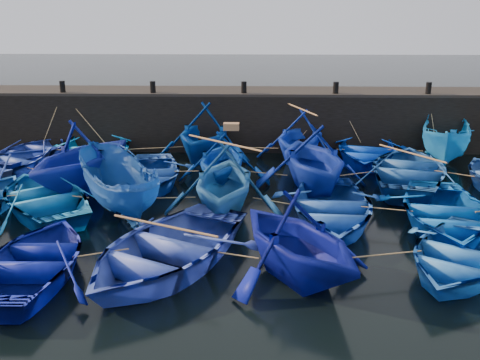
{
  "coord_description": "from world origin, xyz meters",
  "views": [
    {
      "loc": [
        0.45,
        -13.81,
        6.26
      ],
      "look_at": [
        0.0,
        3.2,
        0.7
      ],
      "focal_mm": 40.0,
      "sensor_mm": 36.0,
      "label": 1
    }
  ],
  "objects": [
    {
      "name": "ground",
      "position": [
        0.0,
        0.0,
        0.0
      ],
      "size": [
        120.0,
        120.0,
        0.0
      ],
      "primitive_type": "plane",
      "color": "black",
      "rests_on": "ground"
    },
    {
      "name": "quay_wall",
      "position": [
        0.0,
        10.5,
        1.25
      ],
      "size": [
        26.0,
        2.5,
        2.5
      ],
      "primitive_type": "cube",
      "color": "black",
      "rests_on": "ground"
    },
    {
      "name": "quay_top",
      "position": [
        0.0,
        10.5,
        2.56
      ],
      "size": [
        26.0,
        2.5,
        0.12
      ],
      "primitive_type": "cube",
      "color": "black",
      "rests_on": "quay_wall"
    },
    {
      "name": "bollard_0",
      "position": [
        -8.0,
        9.6,
        2.87
      ],
      "size": [
        0.24,
        0.24,
        0.5
      ],
      "primitive_type": "cylinder",
      "color": "black",
      "rests_on": "quay_top"
    },
    {
      "name": "bollard_1",
      "position": [
        -4.0,
        9.6,
        2.87
      ],
      "size": [
        0.24,
        0.24,
        0.5
      ],
      "primitive_type": "cylinder",
      "color": "black",
      "rests_on": "quay_top"
    },
    {
      "name": "bollard_2",
      "position": [
        0.0,
        9.6,
        2.87
      ],
      "size": [
        0.24,
        0.24,
        0.5
      ],
      "primitive_type": "cylinder",
      "color": "black",
      "rests_on": "quay_top"
    },
    {
      "name": "bollard_3",
      "position": [
        4.0,
        9.6,
        2.87
      ],
      "size": [
        0.24,
        0.24,
        0.5
      ],
      "primitive_type": "cylinder",
      "color": "black",
      "rests_on": "quay_top"
    },
    {
      "name": "bollard_4",
      "position": [
        8.0,
        9.6,
        2.87
      ],
      "size": [
        0.24,
        0.24,
        0.5
      ],
      "primitive_type": "cylinder",
      "color": "black",
      "rests_on": "quay_top"
    },
    {
      "name": "boat_0",
      "position": [
        -8.77,
        7.47,
        0.47
      ],
      "size": [
        4.23,
        5.2,
        0.95
      ],
      "primitive_type": "imported",
      "rotation": [
        0.0,
        0.0,
        2.91
      ],
      "color": "navy",
      "rests_on": "ground"
    },
    {
      "name": "boat_1",
      "position": [
        -6.09,
        7.57,
        0.58
      ],
      "size": [
        5.6,
        6.59,
        1.16
      ],
      "primitive_type": "imported",
      "rotation": [
        0.0,
        0.0,
        0.33
      ],
      "color": "blue",
      "rests_on": "ground"
    },
    {
      "name": "boat_2",
      "position": [
        -1.65,
        8.16,
        1.21
      ],
      "size": [
        4.51,
        5.06,
        2.42
      ],
      "primitive_type": "imported",
      "rotation": [
        0.0,
        0.0,
        -0.12
      ],
      "color": "navy",
      "rests_on": "ground"
    },
    {
      "name": "boat_3",
      "position": [
        2.39,
        7.99,
        1.1
      ],
      "size": [
        4.75,
        5.11,
        2.2
      ],
      "primitive_type": "imported",
      "rotation": [
        0.0,
        0.0,
        -0.33
      ],
      "color": "#1033D3",
      "rests_on": "ground"
    },
    {
      "name": "boat_4",
      "position": [
        5.14,
        7.88,
        0.53
      ],
      "size": [
        4.77,
        5.84,
        1.06
      ],
      "primitive_type": "imported",
      "rotation": [
        0.0,
        0.0,
        -0.24
      ],
      "color": "#0029A6",
      "rests_on": "ground"
    },
    {
      "name": "boat_5",
      "position": [
        8.35,
        7.7,
        0.98
      ],
      "size": [
        3.45,
        5.43,
        1.97
      ],
      "primitive_type": "imported",
      "rotation": [
        0.0,
        0.0,
        -0.33
      ],
      "color": "blue",
      "rests_on": "ground"
    },
    {
      "name": "boat_7",
      "position": [
        -5.5,
        4.02,
        1.29
      ],
      "size": [
        5.87,
        6.21,
        2.58
      ],
      "primitive_type": "imported",
      "rotation": [
        0.0,
        0.0,
        2.72
      ],
      "color": "navy",
      "rests_on": "ground"
    },
    {
      "name": "boat_8",
      "position": [
        -3.32,
        4.59,
        0.47
      ],
      "size": [
        3.81,
        4.94,
        0.95
      ],
      "primitive_type": "imported",
      "rotation": [
        0.0,
        0.0,
        0.12
      ],
      "color": "#1D49A3",
      "rests_on": "ground"
    },
    {
      "name": "boat_9",
      "position": [
        -0.65,
        4.67,
        1.04
      ],
      "size": [
        3.59,
        4.11,
        2.08
      ],
      "primitive_type": "imported",
      "rotation": [
        0.0,
        0.0,
        3.1
      ],
      "color": "#05389B",
      "rests_on": "ground"
    },
    {
      "name": "boat_10",
      "position": [
        2.55,
        4.23,
        1.23
      ],
      "size": [
        4.78,
        5.3,
        2.46
      ],
      "primitive_type": "imported",
      "rotation": [
        0.0,
        0.0,
        3.32
      ],
      "color": "navy",
      "rests_on": "ground"
    },
    {
      "name": "boat_11",
      "position": [
        6.14,
        4.96,
        0.58
      ],
      "size": [
        5.38,
        6.49,
        1.16
      ],
      "primitive_type": "imported",
      "rotation": [
        0.0,
        0.0,
        2.87
      ],
      "color": "navy",
      "rests_on": "ground"
    },
    {
      "name": "boat_14",
      "position": [
        -6.15,
        1.9,
        0.52
      ],
      "size": [
        5.83,
        6.15,
        1.04
      ],
      "primitive_type": "imported",
      "rotation": [
        0.0,
        0.0,
        3.77
      ],
      "color": "#0D5EA7",
      "rests_on": "ground"
    },
    {
      "name": "boat_15",
      "position": [
        -3.78,
        1.74,
        0.94
      ],
      "size": [
        4.07,
        5.14,
        1.89
      ],
      "primitive_type": "imported",
      "rotation": [
        0.0,
        0.0,
        3.68
      ],
      "color": "navy",
      "rests_on": "ground"
    },
    {
      "name": "boat_16",
      "position": [
        -0.46,
        1.89,
        1.14
      ],
      "size": [
        3.86,
        4.44,
        2.28
      ],
      "primitive_type": "imported",
      "rotation": [
        0.0,
        0.0,
        -0.03
      ],
      "color": "#1D5B9C",
      "rests_on": "ground"
    },
    {
      "name": "boat_17",
      "position": [
        2.78,
        1.2,
        0.53
      ],
      "size": [
        3.98,
        5.34,
        1.06
      ],
      "primitive_type": "imported",
      "rotation": [
        0.0,
        0.0,
        -0.06
      ],
      "color": "#174398",
      "rests_on": "ground"
    },
    {
      "name": "boat_18",
      "position": [
        6.02,
        0.85,
        0.53
      ],
      "size": [
        4.45,
        5.65,
        1.06
      ],
      "primitive_type": "imported",
      "rotation": [
        0.0,
        0.0,
        -0.16
      ],
      "color": "#03439F",
      "rests_on": "ground"
    },
    {
      "name": "boat_21",
      "position": [
        -4.75,
        -2.39,
        0.47
      ],
      "size": [
        3.38,
        4.65,
        0.95
      ],
      "primitive_type": "imported",
      "rotation": [
        0.0,
        0.0,
        3.16
      ],
      "color": "#040E78",
      "rests_on": "ground"
    },
    {
      "name": "boat_22",
      "position": [
        -1.71,
        -1.88,
        0.57
      ],
      "size": [
        6.03,
        6.73,
        1.15
      ],
      "primitive_type": "imported",
      "rotation": [
        0.0,
        0.0,
        -0.47
      ],
      "color": "blue",
      "rests_on": "ground"
    },
    {
      "name": "boat_23",
      "position": [
        1.49,
        -2.32,
        1.1
      ],
      "size": [
        5.29,
        5.46,
        2.2
      ],
      "primitive_type": "imported",
      "rotation": [
        0.0,
        0.0,
        0.57
      ],
      "color": "#040C79",
      "rests_on": "ground"
    },
    {
      "name": "boat_24",
      "position": [
        5.47,
        -1.81,
        0.47
      ],
      "size": [
        5.12,
        5.55,
        0.94
      ],
      "primitive_type": "imported",
      "rotation": [
        0.0,
        0.0,
        -0.54
      ],
      "color": "#1955B1",
      "rests_on": "ground"
    },
    {
      "name": "wooden_crate",
      "position": [
        -0.35,
        4.67,
        2.2
      ],
      "size": [
        0.55,
        0.34,
        0.24
      ],
      "primitive_type": "cube",
      "color": "olive",
      "rests_on": "boat_9"
    },
    {
      "name": "mooring_ropes",
      "position": [
        0.26,
        4.87,
        0.87
      ],
      "size": [
        17.27,
        11.93,
        2.1
      ],
      "color": "tan",
      "rests_on": "ground"
    },
    {
      "name": "loose_oars",
      "position": [
        1.59,
        3.24,
        1.73
      ],
      "size": [
        10.11,
        11.96,
        1.19
      ],
      "color": "#99724C",
      "rests_on": "ground"
    }
  ]
}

